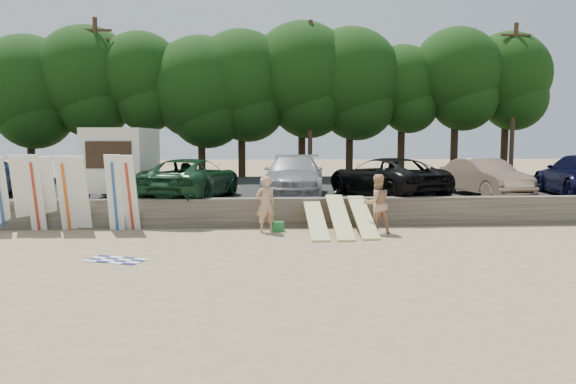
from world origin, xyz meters
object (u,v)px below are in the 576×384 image
(beachgoer_a, at_px, (266,204))
(cooler, at_px, (278,226))
(car_4, at_px, (485,177))
(beachgoer_b, at_px, (377,204))
(car_2, at_px, (294,176))
(car_3, at_px, (386,177))
(box_trailer, at_px, (123,159))
(car_1, at_px, (191,179))

(beachgoer_a, distance_m, cooler, 0.88)
(car_4, xyz_separation_m, beachgoer_a, (-9.06, -4.09, -0.54))
(beachgoer_b, distance_m, cooler, 3.33)
(car_2, distance_m, beachgoer_b, 5.58)
(car_3, bearing_deg, beachgoer_a, 16.96)
(box_trailer, distance_m, beachgoer_b, 10.36)
(car_1, relative_size, beachgoer_a, 3.08)
(box_trailer, height_order, car_2, box_trailer)
(box_trailer, relative_size, car_4, 0.94)
(beachgoer_a, bearing_deg, car_1, -70.55)
(car_4, bearing_deg, cooler, -165.75)
(beachgoer_a, height_order, beachgoer_b, beachgoer_b)
(car_3, bearing_deg, car_1, -19.85)
(car_1, relative_size, car_2, 0.99)
(box_trailer, height_order, car_1, box_trailer)
(car_1, distance_m, cooler, 4.98)
(box_trailer, xyz_separation_m, cooler, (5.95, -4.17, -2.08))
(box_trailer, height_order, beachgoer_a, box_trailer)
(car_4, bearing_deg, car_3, 170.82)
(car_3, xyz_separation_m, car_4, (4.13, 0.08, -0.03))
(car_2, xyz_separation_m, beachgoer_a, (-1.27, -4.63, -0.61))
(beachgoer_a, bearing_deg, cooler, -177.79)
(beachgoer_b, xyz_separation_m, cooler, (-3.18, 0.57, -0.80))
(beachgoer_a, distance_m, beachgoer_b, 3.61)
(box_trailer, xyz_separation_m, car_1, (2.72, -0.63, -0.75))
(car_2, relative_size, beachgoer_a, 3.12)
(car_2, bearing_deg, cooler, -93.69)
(beachgoer_a, xyz_separation_m, cooler, (0.41, 0.15, -0.76))
(beachgoer_b, relative_size, cooler, 5.07)
(car_1, relative_size, cooler, 14.96)
(box_trailer, xyz_separation_m, car_4, (14.60, -0.23, -0.78))
(beachgoer_a, bearing_deg, car_3, -158.70)
(car_3, bearing_deg, car_2, -31.66)
(box_trailer, relative_size, car_2, 0.76)
(car_1, xyz_separation_m, car_3, (7.75, 0.32, 0.00))
(car_3, xyz_separation_m, beachgoer_a, (-4.93, -4.02, -0.57))
(beachgoer_b, bearing_deg, car_3, -117.01)
(cooler, bearing_deg, box_trailer, 141.62)
(car_2, bearing_deg, box_trailer, -170.26)
(car_2, relative_size, cooler, 15.18)
(beachgoer_b, bearing_deg, car_4, -150.66)
(car_3, distance_m, cooler, 6.10)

